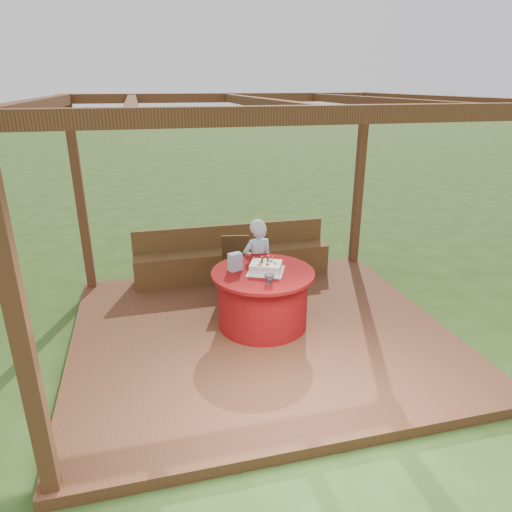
# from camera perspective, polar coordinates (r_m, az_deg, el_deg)

# --- Properties ---
(ground) EXTENTS (60.00, 60.00, 0.00)m
(ground) POSITION_cam_1_polar(r_m,az_deg,el_deg) (5.77, 0.62, -10.18)
(ground) COLOR #2A4918
(ground) RESTS_ON ground
(deck) EXTENTS (4.50, 4.00, 0.12)m
(deck) POSITION_cam_1_polar(r_m,az_deg,el_deg) (5.74, 0.62, -9.67)
(deck) COLOR brown
(deck) RESTS_ON ground
(pergola) EXTENTS (4.50, 4.00, 2.72)m
(pergola) POSITION_cam_1_polar(r_m,az_deg,el_deg) (4.98, 0.73, 14.29)
(pergola) COLOR brown
(pergola) RESTS_ON deck
(bench) EXTENTS (3.00, 0.42, 0.80)m
(bench) POSITION_cam_1_polar(r_m,az_deg,el_deg) (7.11, -2.91, -0.56)
(bench) COLOR brown
(bench) RESTS_ON deck
(table) EXTENTS (1.26, 1.26, 0.72)m
(table) POSITION_cam_1_polar(r_m,az_deg,el_deg) (5.66, 0.85, -5.26)
(table) COLOR #9C1311
(table) RESTS_ON deck
(chair) EXTENTS (0.45, 0.45, 0.83)m
(chair) POSITION_cam_1_polar(r_m,az_deg,el_deg) (6.50, -2.57, -0.94)
(chair) COLOR #3D2813
(chair) RESTS_ON deck
(elderly_woman) EXTENTS (0.44, 0.32, 1.18)m
(elderly_woman) POSITION_cam_1_polar(r_m,az_deg,el_deg) (6.18, 0.22, -0.54)
(elderly_woman) COLOR #ABDEFF
(elderly_woman) RESTS_ON deck
(birthday_cake) EXTENTS (0.55, 0.55, 0.18)m
(birthday_cake) POSITION_cam_1_polar(r_m,az_deg,el_deg) (5.50, 1.24, -1.38)
(birthday_cake) COLOR white
(birthday_cake) RESTS_ON table
(gift_bag) EXTENTS (0.18, 0.14, 0.22)m
(gift_bag) POSITION_cam_1_polar(r_m,az_deg,el_deg) (5.52, -2.63, -0.73)
(gift_bag) COLOR #D68BBD
(gift_bag) RESTS_ON table
(drinking_glass) EXTENTS (0.14, 0.14, 0.11)m
(drinking_glass) POSITION_cam_1_polar(r_m,az_deg,el_deg) (5.17, 1.67, -2.92)
(drinking_glass) COLOR white
(drinking_glass) RESTS_ON table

